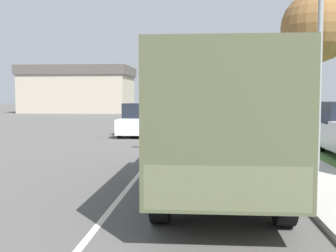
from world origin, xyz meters
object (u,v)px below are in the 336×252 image
Objects in this scene: car_third_ahead at (198,112)px; car_farthest_ahead at (179,106)px; car_nearest_ahead at (139,121)px; car_second_ahead at (206,117)px; car_fourth_ahead at (205,108)px; military_truck at (217,118)px.

car_third_ahead is 0.98× the size of car_farthest_ahead.
car_nearest_ahead is at bearing -89.78° from car_farthest_ahead.
car_second_ahead is at bearing -83.86° from car_farthest_ahead.
car_fourth_ahead reaches higher than car_second_ahead.
car_third_ahead is 14.02m from car_fourth_ahead.
car_farthest_ahead is (-3.88, 36.07, 0.01)m from car_second_ahead.
car_nearest_ahead is (-3.71, 13.32, -0.86)m from military_truck.
car_nearest_ahead is 1.12× the size of car_third_ahead.
car_second_ahead is 36.28m from car_farthest_ahead.
car_second_ahead is at bearing 65.44° from car_nearest_ahead.
car_farthest_ahead is at bearing 106.00° from car_fourth_ahead.
car_nearest_ahead is 44.19m from car_farthest_ahead.
car_second_ahead is at bearing -90.33° from car_fourth_ahead.
military_truck is 1.74× the size of car_nearest_ahead.
military_truck is 21.46m from car_second_ahead.
car_nearest_ahead is at bearing 105.54° from military_truck.
car_nearest_ahead reaches higher than car_second_ahead.
military_truck reaches higher than car_nearest_ahead.
car_farthest_ahead is at bearing 90.22° from car_nearest_ahead.
car_nearest_ahead reaches higher than car_farthest_ahead.
car_fourth_ahead is at bearing 82.77° from car_nearest_ahead.
car_second_ahead is 1.11× the size of car_fourth_ahead.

